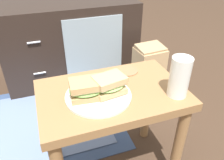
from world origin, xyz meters
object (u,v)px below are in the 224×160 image
at_px(paper_bag, 149,70).
at_px(sandwich_front, 86,89).
at_px(beer_glass, 179,78).
at_px(coaster, 127,71).
at_px(plate, 98,96).
at_px(tv_cabinet, 71,41).
at_px(sandwich_back, 109,85).

bearing_deg(paper_bag, sandwich_front, -135.43).
xyz_separation_m(beer_glass, coaster, (-0.11, 0.22, -0.07)).
xyz_separation_m(plate, coaster, (0.17, 0.14, -0.00)).
bearing_deg(sandwich_front, paper_bag, 44.57).
xyz_separation_m(tv_cabinet, plate, (-0.06, -0.97, 0.17)).
height_order(tv_cabinet, beer_glass, beer_glass).
distance_m(tv_cabinet, sandwich_front, 0.99).
height_order(sandwich_back, beer_glass, beer_glass).
height_order(plate, sandwich_back, sandwich_back).
relative_size(tv_cabinet, sandwich_back, 7.30).
bearing_deg(beer_glass, paper_bag, 69.48).
height_order(tv_cabinet, coaster, tv_cabinet).
xyz_separation_m(tv_cabinet, sandwich_back, (-0.02, -0.97, 0.22)).
bearing_deg(plate, coaster, 38.68).
bearing_deg(sandwich_back, coaster, 47.30).
bearing_deg(paper_bag, beer_glass, -110.52).
distance_m(sandwich_back, paper_bag, 0.80).
xyz_separation_m(sandwich_front, beer_glass, (0.32, -0.08, 0.03)).
height_order(plate, coaster, plate).
bearing_deg(paper_bag, coaster, -129.68).
height_order(tv_cabinet, sandwich_back, tv_cabinet).
bearing_deg(sandwich_front, plate, -3.88).
xyz_separation_m(plate, sandwich_back, (0.04, -0.00, 0.04)).
bearing_deg(paper_bag, tv_cabinet, 137.75).
xyz_separation_m(sandwich_front, coaster, (0.21, 0.13, -0.04)).
relative_size(plate, coaster, 2.61).
xyz_separation_m(plate, sandwich_front, (-0.04, 0.00, 0.04)).
height_order(sandwich_front, coaster, sandwich_front).
height_order(tv_cabinet, plate, tv_cabinet).
bearing_deg(beer_glass, sandwich_front, 165.27).
bearing_deg(plate, tv_cabinet, 86.18).
relative_size(plate, beer_glass, 1.60).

